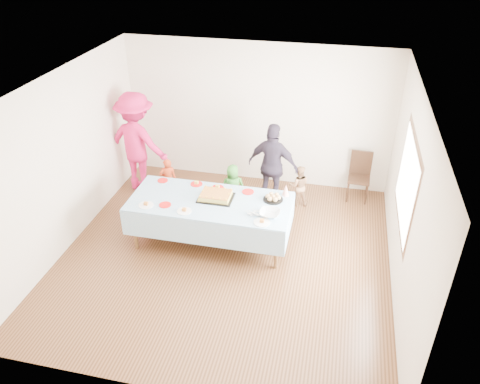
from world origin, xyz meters
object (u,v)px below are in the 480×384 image
object	(u,v)px
party_table	(210,204)
birthday_cake	(216,196)
dining_chair	(360,173)
adult_left	(137,142)

from	to	relation	value
party_table	birthday_cake	bearing A→B (deg)	52.73
birthday_cake	dining_chair	bearing A→B (deg)	39.91
party_table	birthday_cake	xyz separation A→B (m)	(0.07, 0.09, 0.10)
dining_chair	adult_left	xyz separation A→B (m)	(-4.06, -0.56, 0.45)
birthday_cake	adult_left	size ratio (longest dim) A/B	0.28
adult_left	birthday_cake	bearing A→B (deg)	156.68
party_table	dining_chair	size ratio (longest dim) A/B	2.78
birthday_cake	adult_left	xyz separation A→B (m)	(-1.85, 1.29, 0.13)
party_table	dining_chair	bearing A→B (deg)	40.39
birthday_cake	adult_left	bearing A→B (deg)	145.00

